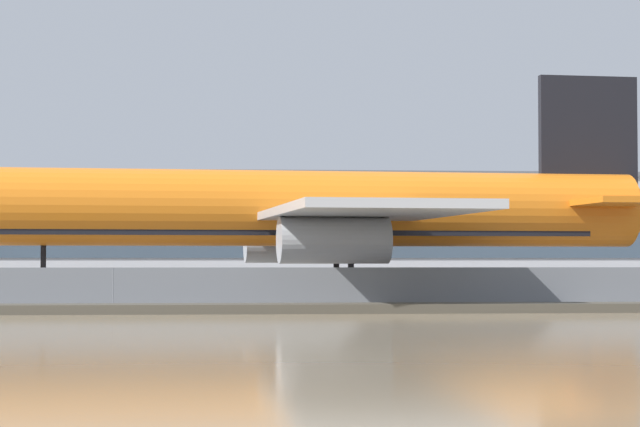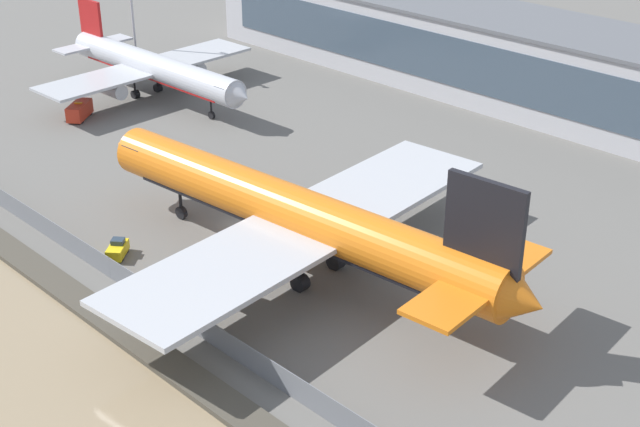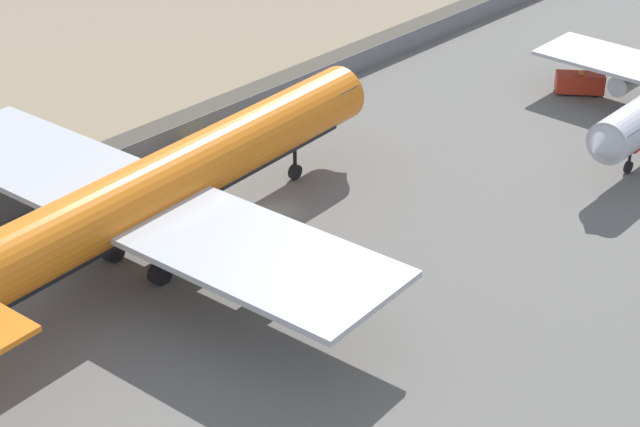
% 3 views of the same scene
% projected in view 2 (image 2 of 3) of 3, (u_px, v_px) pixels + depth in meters
% --- Properties ---
extents(ground_plane, '(500.00, 500.00, 0.00)m').
position_uv_depth(ground_plane, '(235.00, 226.00, 98.14)').
color(ground_plane, '#66635E').
extents(shoreline_seawall, '(320.00, 3.00, 0.50)m').
position_uv_depth(shoreline_seawall, '(71.00, 293.00, 85.12)').
color(shoreline_seawall, '#474238').
rests_on(shoreline_seawall, ground).
extents(perimeter_fence, '(280.00, 0.10, 2.39)m').
position_uv_depth(perimeter_fence, '(110.00, 268.00, 87.53)').
color(perimeter_fence, slate).
rests_on(perimeter_fence, ground).
extents(cargo_jet_orange, '(54.45, 46.83, 16.03)m').
position_uv_depth(cargo_jet_orange, '(298.00, 216.00, 86.83)').
color(cargo_jet_orange, orange).
rests_on(cargo_jet_orange, ground).
extents(passenger_jet_silver, '(41.57, 35.37, 12.53)m').
position_uv_depth(passenger_jet_silver, '(152.00, 67.00, 133.93)').
color(passenger_jet_silver, silver).
rests_on(passenger_jet_silver, ground).
extents(baggage_tug, '(3.28, 3.48, 1.80)m').
position_uv_depth(baggage_tug, '(118.00, 249.00, 91.73)').
color(baggage_tug, yellow).
rests_on(baggage_tug, ground).
extents(ops_van, '(4.81, 5.41, 2.48)m').
position_uv_depth(ops_van, '(79.00, 111.00, 127.21)').
color(ops_van, red).
rests_on(ops_van, ground).
extents(terminal_building, '(119.27, 17.58, 12.57)m').
position_uv_depth(terminal_building, '(527.00, 62.00, 131.22)').
color(terminal_building, '#B2B2B7').
rests_on(terminal_building, ground).
extents(apron_light_mast_apron_west, '(3.20, 0.40, 19.26)m').
position_uv_depth(apron_light_mast_apron_west, '(132.00, 9.00, 140.98)').
color(apron_light_mast_apron_west, '#A8A8AD').
rests_on(apron_light_mast_apron_west, ground).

